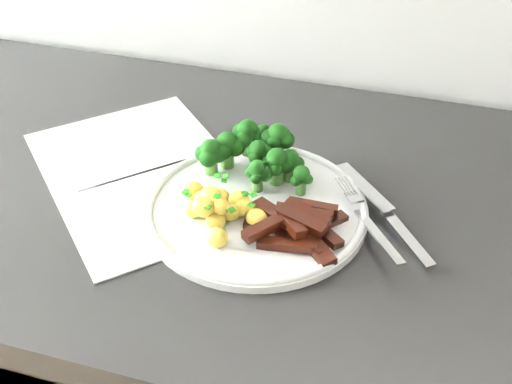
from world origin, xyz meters
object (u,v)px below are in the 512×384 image
(potatoes, at_px, (221,208))
(plate, at_px, (256,208))
(recipe_paper, at_px, (143,173))
(broccoli, at_px, (255,151))
(beef_strips, at_px, (298,226))
(knife, at_px, (394,224))
(fork, at_px, (370,222))

(potatoes, bearing_deg, plate, 44.55)
(recipe_paper, relative_size, broccoli, 2.59)
(recipe_paper, xyz_separation_m, plate, (0.16, -0.03, 0.01))
(beef_strips, distance_m, knife, 0.11)
(fork, bearing_deg, potatoes, -169.55)
(plate, bearing_deg, recipe_paper, 168.37)
(plate, height_order, broccoli, broccoli)
(plate, distance_m, broccoli, 0.07)
(broccoli, relative_size, knife, 0.93)
(broccoli, bearing_deg, fork, -23.50)
(recipe_paper, height_order, knife, knife)
(broccoli, bearing_deg, plate, -72.80)
(plate, height_order, fork, fork)
(plate, relative_size, broccoli, 1.75)
(beef_strips, bearing_deg, broccoli, 128.84)
(plate, xyz_separation_m, broccoli, (-0.02, 0.06, 0.03))
(fork, height_order, knife, fork)
(plate, xyz_separation_m, beef_strips, (0.06, -0.03, 0.01))
(plate, distance_m, potatoes, 0.05)
(potatoes, distance_m, fork, 0.16)
(potatoes, xyz_separation_m, knife, (0.19, 0.05, -0.02))
(fork, bearing_deg, beef_strips, -157.06)
(beef_strips, height_order, knife, beef_strips)
(plate, bearing_deg, broccoli, 107.20)
(beef_strips, bearing_deg, potatoes, 179.31)
(potatoes, bearing_deg, broccoli, 83.37)
(plate, bearing_deg, knife, 5.81)
(recipe_paper, distance_m, fork, 0.29)
(broccoli, bearing_deg, recipe_paper, -166.72)
(plate, bearing_deg, beef_strips, -28.82)
(recipe_paper, height_order, potatoes, potatoes)
(recipe_paper, relative_size, plate, 1.48)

